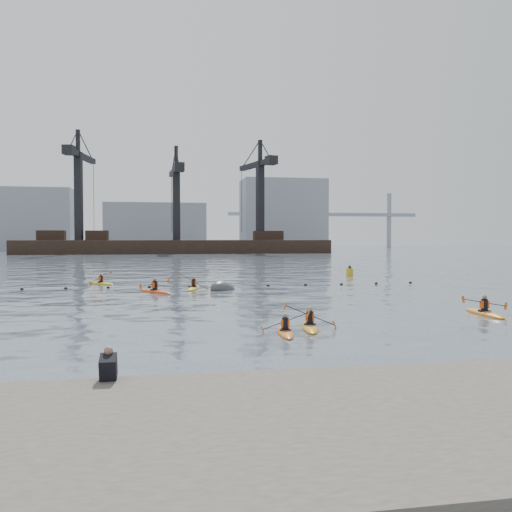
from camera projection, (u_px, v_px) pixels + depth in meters
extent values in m
plane|color=#374350|center=(284.00, 344.00, 19.10)|extent=(400.00, 400.00, 0.00)
cube|color=#4C443D|center=(393.00, 436.00, 10.25)|extent=(18.00, 7.00, 1.00)
cube|color=black|center=(108.00, 368.00, 12.39)|extent=(0.38, 0.60, 0.67)
cube|color=black|center=(109.00, 373.00, 12.61)|extent=(0.34, 0.40, 0.24)
sphere|color=#8C6651|center=(109.00, 351.00, 12.47)|extent=(0.21, 0.21, 0.21)
sphere|color=black|center=(22.00, 289.00, 38.88)|extent=(0.24, 0.24, 0.24)
sphere|color=black|center=(66.00, 288.00, 39.50)|extent=(0.24, 0.24, 0.24)
sphere|color=black|center=(108.00, 288.00, 40.01)|extent=(0.24, 0.24, 0.24)
sphere|color=black|center=(149.00, 287.00, 40.41)|extent=(0.24, 0.24, 0.24)
sphere|color=black|center=(190.00, 287.00, 40.78)|extent=(0.24, 0.24, 0.24)
sphere|color=black|center=(230.00, 286.00, 41.19)|extent=(0.24, 0.24, 0.24)
sphere|color=black|center=(268.00, 286.00, 41.70)|extent=(0.24, 0.24, 0.24)
sphere|color=black|center=(306.00, 285.00, 42.32)|extent=(0.24, 0.24, 0.24)
sphere|color=black|center=(341.00, 284.00, 43.02)|extent=(0.24, 0.24, 0.24)
sphere|color=black|center=(376.00, 284.00, 43.71)|extent=(0.24, 0.24, 0.24)
sphere|color=black|center=(410.00, 283.00, 44.33)|extent=(0.24, 0.24, 0.24)
cube|color=black|center=(177.00, 250.00, 127.23)|extent=(72.00, 12.00, 4.50)
cube|color=black|center=(51.00, 235.00, 122.11)|extent=(6.00, 3.00, 2.20)
cube|color=black|center=(97.00, 235.00, 123.90)|extent=(5.00, 3.00, 2.20)
cube|color=black|center=(268.00, 235.00, 131.05)|extent=(7.00, 3.00, 2.20)
cube|color=black|center=(79.00, 196.00, 122.87)|extent=(1.85, 1.85, 20.00)
cube|color=black|center=(82.00, 156.00, 125.24)|extent=(4.31, 17.93, 1.20)
cube|color=black|center=(69.00, 150.00, 116.25)|extent=(2.62, 2.94, 2.00)
cube|color=black|center=(78.00, 141.00, 122.43)|extent=(0.93, 0.93, 5.00)
cube|color=black|center=(176.00, 204.00, 126.86)|extent=(1.73, 1.73, 17.00)
cube|color=black|center=(175.00, 171.00, 128.75)|extent=(2.50, 15.05, 1.20)
cube|color=black|center=(179.00, 167.00, 121.52)|extent=(2.42, 2.78, 2.00)
cube|color=black|center=(176.00, 157.00, 126.47)|extent=(0.87, 0.87, 5.00)
cube|color=black|center=(260.00, 201.00, 130.40)|extent=(1.96, 1.96, 19.00)
cube|color=black|center=(256.00, 165.00, 132.39)|extent=(5.56, 16.73, 1.20)
cube|color=black|center=(271.00, 160.00, 124.71)|extent=(2.80, 3.08, 2.00)
cube|color=black|center=(260.00, 151.00, 129.98)|extent=(0.98, 0.98, 5.00)
cube|color=gray|center=(35.00, 219.00, 159.13)|extent=(22.00, 14.00, 18.00)
cube|color=gray|center=(155.00, 227.00, 165.45)|extent=(30.00, 14.00, 14.00)
cube|color=gray|center=(283.00, 214.00, 172.47)|extent=(26.00, 14.00, 22.00)
cube|color=gray|center=(324.00, 214.00, 195.67)|extent=(70.00, 2.00, 1.20)
cylinder|color=gray|center=(256.00, 220.00, 191.27)|extent=(1.60, 1.60, 20.00)
cylinder|color=gray|center=(389.00, 220.00, 200.21)|extent=(1.60, 1.60, 20.00)
ellipsoid|color=orange|center=(285.00, 333.00, 21.17)|extent=(0.91, 2.89, 0.28)
cylinder|color=black|center=(285.00, 330.00, 21.16)|extent=(0.59, 0.59, 0.05)
cylinder|color=black|center=(285.00, 324.00, 21.15)|extent=(0.27, 0.27, 0.46)
cube|color=#ED4F0D|center=(285.00, 323.00, 21.15)|extent=(0.34, 0.23, 0.30)
sphere|color=#8C6651|center=(285.00, 316.00, 21.14)|extent=(0.19, 0.19, 0.19)
cylinder|color=black|center=(285.00, 321.00, 21.15)|extent=(1.84, 0.26, 0.70)
cube|color=#D85914|center=(262.00, 329.00, 21.11)|extent=(0.16, 0.14, 0.30)
cube|color=#D85914|center=(308.00, 313.00, 21.19)|extent=(0.16, 0.14, 0.30)
ellipsoid|color=#C08116|center=(310.00, 327.00, 22.40)|extent=(1.27, 3.24, 0.32)
cylinder|color=black|center=(310.00, 324.00, 22.40)|extent=(0.70, 0.70, 0.06)
cylinder|color=black|center=(310.00, 318.00, 22.39)|extent=(0.30, 0.30, 0.52)
cube|color=#ED4F0D|center=(310.00, 317.00, 22.39)|extent=(0.39, 0.29, 0.34)
sphere|color=#8C6651|center=(310.00, 309.00, 22.38)|extent=(0.21, 0.21, 0.21)
cylinder|color=black|center=(310.00, 315.00, 22.39)|extent=(2.01, 0.45, 0.84)
cube|color=#D85914|center=(285.00, 306.00, 22.40)|extent=(0.20, 0.17, 0.33)
cube|color=#D85914|center=(334.00, 324.00, 22.37)|extent=(0.20, 0.17, 0.33)
ellipsoid|color=red|center=(155.00, 292.00, 36.96)|extent=(2.54, 3.33, 0.35)
cylinder|color=black|center=(155.00, 290.00, 36.96)|extent=(0.92, 0.92, 0.07)
cylinder|color=black|center=(155.00, 285.00, 36.95)|extent=(0.33, 0.33, 0.57)
cube|color=#ED4F0D|center=(155.00, 285.00, 36.95)|extent=(0.47, 0.42, 0.38)
sphere|color=#8C6651|center=(155.00, 280.00, 36.93)|extent=(0.23, 0.23, 0.23)
cylinder|color=black|center=(155.00, 284.00, 36.94)|extent=(2.04, 1.37, 0.32)
cube|color=#D85914|center=(141.00, 286.00, 36.17)|extent=(0.17, 0.18, 0.38)
cube|color=#D85914|center=(169.00, 281.00, 37.72)|extent=(0.17, 0.18, 0.38)
ellipsoid|color=gold|center=(194.00, 289.00, 39.33)|extent=(1.46, 3.31, 0.32)
cylinder|color=black|center=(194.00, 287.00, 39.32)|extent=(0.75, 0.75, 0.06)
cylinder|color=black|center=(194.00, 283.00, 39.31)|extent=(0.30, 0.30, 0.53)
cube|color=#ED4F0D|center=(194.00, 283.00, 39.31)|extent=(0.41, 0.31, 0.35)
sphere|color=#8C6651|center=(194.00, 278.00, 39.30)|extent=(0.21, 0.21, 0.21)
cylinder|color=black|center=(194.00, 281.00, 39.31)|extent=(1.92, 0.54, 1.10)
cube|color=#D85914|center=(180.00, 275.00, 39.37)|extent=(0.24, 0.19, 0.33)
cube|color=#D85914|center=(208.00, 288.00, 39.24)|extent=(0.24, 0.19, 0.33)
ellipsoid|color=orange|center=(484.00, 314.00, 26.37)|extent=(0.93, 3.47, 0.34)
cylinder|color=black|center=(484.00, 311.00, 26.36)|extent=(0.69, 0.69, 0.06)
cylinder|color=black|center=(485.00, 305.00, 26.35)|extent=(0.32, 0.32, 0.56)
cube|color=#ED4F0D|center=(485.00, 304.00, 26.35)|extent=(0.40, 0.26, 0.36)
sphere|color=#8C6651|center=(485.00, 297.00, 26.34)|extent=(0.23, 0.23, 0.23)
cylinder|color=black|center=(485.00, 303.00, 26.35)|extent=(2.33, 0.21, 0.44)
cube|color=#D85914|center=(506.00, 306.00, 26.47)|extent=(0.13, 0.16, 0.37)
cube|color=#D85914|center=(463.00, 299.00, 26.23)|extent=(0.13, 0.16, 0.37)
ellipsoid|color=gold|center=(101.00, 284.00, 43.41)|extent=(2.53, 2.78, 0.31)
cylinder|color=black|center=(101.00, 282.00, 43.40)|extent=(0.83, 0.83, 0.06)
cylinder|color=black|center=(101.00, 279.00, 43.39)|extent=(0.29, 0.29, 0.51)
cube|color=#ED4F0D|center=(101.00, 278.00, 43.39)|extent=(0.41, 0.39, 0.33)
sphere|color=#8C6651|center=(101.00, 274.00, 43.38)|extent=(0.21, 0.21, 0.21)
cylinder|color=black|center=(101.00, 278.00, 43.39)|extent=(1.54, 1.34, 0.85)
cube|color=#D85914|center=(90.00, 283.00, 42.62)|extent=(0.22, 0.22, 0.33)
cube|color=#D85914|center=(111.00, 272.00, 44.15)|extent=(0.22, 0.22, 0.33)
ellipsoid|color=#3E4043|center=(223.00, 290.00, 38.82)|extent=(2.85, 2.95, 1.71)
cylinder|color=#B8A012|center=(350.00, 273.00, 52.61)|extent=(0.68, 0.68, 0.87)
cone|color=black|center=(350.00, 267.00, 52.59)|extent=(0.43, 0.43, 0.34)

